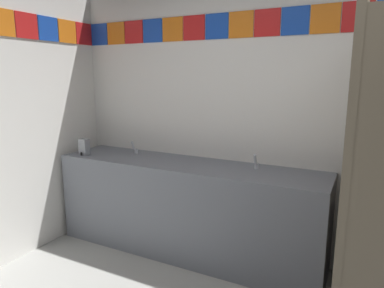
# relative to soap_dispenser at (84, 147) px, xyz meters

# --- Properties ---
(wall_back) EXTENTS (4.30, 0.09, 2.53)m
(wall_back) POSITION_rel_soap_dispenser_xyz_m (1.91, 0.49, 0.33)
(wall_back) COLOR white
(wall_back) RESTS_ON ground_plane
(vanity_counter) EXTENTS (2.51, 0.57, 0.86)m
(vanity_counter) POSITION_rel_soap_dispenser_xyz_m (1.06, 0.17, -0.50)
(vanity_counter) COLOR slate
(vanity_counter) RESTS_ON ground_plane
(faucet_left) EXTENTS (0.04, 0.10, 0.14)m
(faucet_left) POSITION_rel_soap_dispenser_xyz_m (0.43, 0.26, -0.03)
(faucet_left) COLOR silver
(faucet_left) RESTS_ON vanity_counter
(faucet_right) EXTENTS (0.04, 0.10, 0.14)m
(faucet_right) POSITION_rel_soap_dispenser_xyz_m (1.69, 0.26, -0.03)
(faucet_right) COLOR silver
(faucet_right) RESTS_ON vanity_counter
(soap_dispenser) EXTENTS (0.09, 0.09, 0.16)m
(soap_dispenser) POSITION_rel_soap_dispenser_xyz_m (0.00, 0.00, 0.00)
(soap_dispenser) COLOR gray
(soap_dispenser) RESTS_ON vanity_counter
(stall_divider) EXTENTS (0.92, 1.50, 1.98)m
(stall_divider) POSITION_rel_soap_dispenser_xyz_m (2.59, -0.56, 0.05)
(stall_divider) COLOR #726651
(stall_divider) RESTS_ON ground_plane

